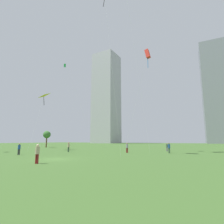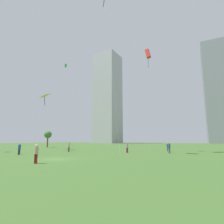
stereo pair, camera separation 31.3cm
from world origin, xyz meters
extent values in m
plane|color=#3D6028|center=(0.00, 0.00, 0.00)|extent=(280.00, 280.00, 0.00)
cylinder|color=maroon|center=(2.75, 14.03, 0.42)|extent=(0.16, 0.16, 0.85)
cylinder|color=maroon|center=(2.92, 14.09, 0.42)|extent=(0.16, 0.16, 0.85)
cylinder|color=gray|center=(2.84, 14.06, 1.19)|extent=(0.39, 0.39, 0.67)
sphere|color=#997051|center=(2.84, 14.06, 1.64)|extent=(0.23, 0.23, 0.23)
cylinder|color=#593372|center=(8.17, 21.89, 0.38)|extent=(0.14, 0.14, 0.77)
cylinder|color=#593372|center=(8.17, 22.04, 0.38)|extent=(0.14, 0.14, 0.77)
cylinder|color=#3F593F|center=(8.17, 21.97, 1.07)|extent=(0.35, 0.35, 0.61)
sphere|color=brown|center=(8.17, 21.97, 1.48)|extent=(0.21, 0.21, 0.21)
cylinder|color=#3F593F|center=(-7.65, 10.37, 0.45)|extent=(0.17, 0.17, 0.90)
cylinder|color=#3F593F|center=(-7.83, 10.37, 0.45)|extent=(0.17, 0.17, 0.90)
cylinder|color=tan|center=(-7.74, 10.37, 1.26)|extent=(0.41, 0.41, 0.71)
sphere|color=#997051|center=(-7.74, 10.37, 1.74)|extent=(0.24, 0.24, 0.24)
cylinder|color=#2D2D33|center=(-9.72, 1.58, 0.42)|extent=(0.16, 0.16, 0.83)
cylinder|color=#2D2D33|center=(-9.61, 1.72, 0.42)|extent=(0.16, 0.16, 0.83)
cylinder|color=#1E478C|center=(-9.67, 1.65, 1.16)|extent=(0.38, 0.38, 0.66)
sphere|color=#997051|center=(-9.67, 1.65, 1.61)|extent=(0.23, 0.23, 0.23)
cylinder|color=#3F593F|center=(9.64, 16.44, 0.43)|extent=(0.16, 0.16, 0.86)
cylinder|color=#3F593F|center=(9.79, 16.34, 0.43)|extent=(0.16, 0.16, 0.86)
cylinder|color=#1E478C|center=(9.72, 16.39, 1.19)|extent=(0.39, 0.39, 0.68)
sphere|color=brown|center=(9.72, 16.39, 1.65)|extent=(0.23, 0.23, 0.23)
cylinder|color=maroon|center=(1.50, -3.83, 0.44)|extent=(0.17, 0.17, 0.88)
cylinder|color=maroon|center=(1.68, -3.80, 0.44)|extent=(0.17, 0.17, 0.88)
cylinder|color=tan|center=(1.59, -3.81, 1.23)|extent=(0.41, 0.41, 0.70)
sphere|color=beige|center=(1.59, -3.81, 1.70)|extent=(0.24, 0.24, 0.24)
cylinder|color=silver|center=(2.14, 20.68, 10.38)|extent=(6.92, 2.59, 20.76)
cube|color=red|center=(5.59, 19.39, 20.76)|extent=(1.21, 0.91, 2.13)
cylinder|color=blue|center=(5.59, 19.39, 18.99)|extent=(0.13, 0.18, 2.93)
cylinder|color=silver|center=(3.40, 7.25, 14.60)|extent=(4.51, 2.76, 29.21)
cylinder|color=black|center=(1.16, 8.62, 27.43)|extent=(0.25, 0.56, 2.94)
cylinder|color=silver|center=(-18.80, 26.64, 13.41)|extent=(11.04, 3.65, 26.82)
cube|color=green|center=(-24.31, 24.82, 26.82)|extent=(0.70, 0.66, 1.24)
cylinder|color=silver|center=(-17.32, 10.24, 6.45)|extent=(1.77, 4.55, 12.91)
pyramid|color=yellow|center=(-18.21, 12.50, 12.94)|extent=(2.63, 2.75, 1.20)
cylinder|color=black|center=(-18.20, 12.51, 11.53)|extent=(0.49, 0.17, 2.14)
cylinder|color=silver|center=(5.09, 13.68, 17.27)|extent=(4.11, 0.30, 34.54)
cylinder|color=brown|center=(-29.72, 23.77, 1.63)|extent=(0.39, 0.39, 3.25)
ellipsoid|color=#3D7033|center=(-29.72, 23.77, 4.07)|extent=(2.33, 2.33, 2.33)
cube|color=#A8A8AD|center=(-59.67, 110.09, 38.52)|extent=(19.40, 18.84, 77.04)
cube|color=gray|center=(26.08, 132.81, 37.56)|extent=(27.21, 21.59, 75.13)
camera|label=1|loc=(16.11, -15.16, 2.16)|focal=27.97mm
camera|label=2|loc=(16.38, -15.01, 2.16)|focal=27.97mm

